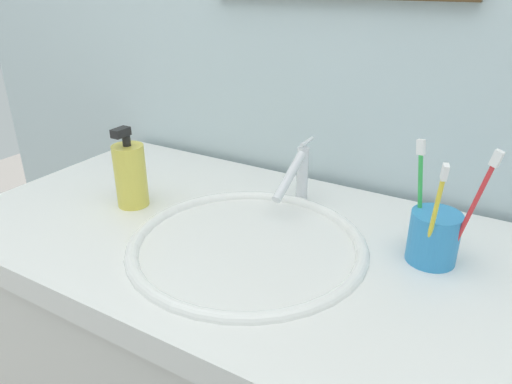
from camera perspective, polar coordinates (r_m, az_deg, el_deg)
name	(u,v)px	position (r m, az deg, el deg)	size (l,w,h in m)	color
tiled_wall_back	(336,18)	(1.05, 9.60, 19.86)	(2.32, 0.04, 2.40)	silver
sink_basin	(247,260)	(0.85, -1.04, -8.18)	(0.42, 0.42, 0.10)	white
faucet	(298,173)	(0.96, 5.07, 2.25)	(0.02, 0.16, 0.13)	silver
toothbrush_cup	(434,237)	(0.82, 20.54, -5.12)	(0.08, 0.08, 0.09)	#338CCC
toothbrush_red	(474,205)	(0.77, 24.70, -1.39)	(0.05, 0.03, 0.21)	red
toothbrush_yellow	(435,211)	(0.75, 20.72, -2.19)	(0.02, 0.05, 0.19)	yellow
toothbrush_green	(420,191)	(0.80, 19.11, 0.14)	(0.04, 0.02, 0.19)	green
soap_dispenser	(130,175)	(0.98, -14.85, 2.04)	(0.06, 0.06, 0.16)	#DBCC4C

